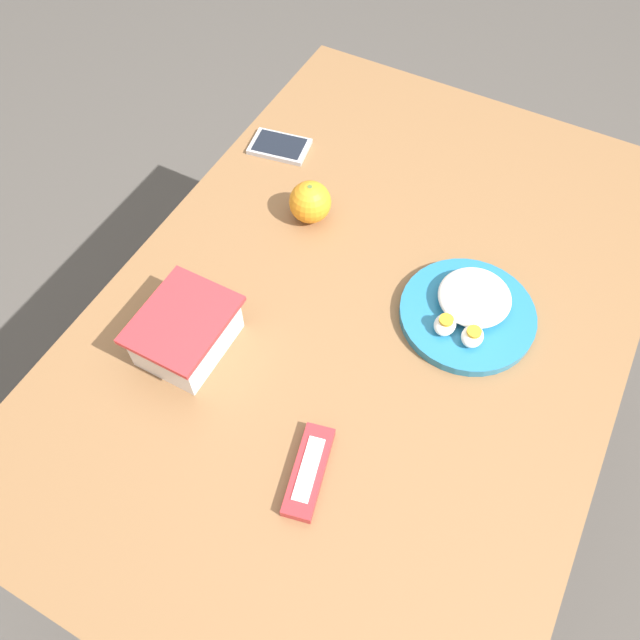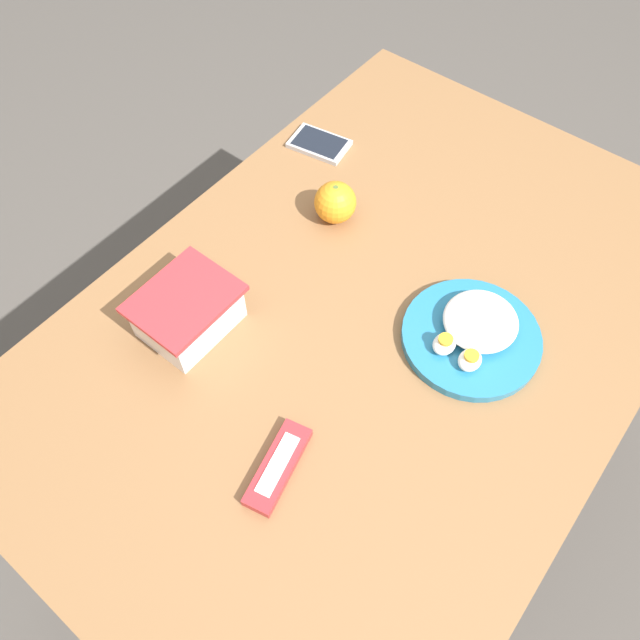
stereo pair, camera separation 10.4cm
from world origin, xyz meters
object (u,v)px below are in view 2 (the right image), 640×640
object	(u,v)px
orange_fruit	(335,202)
rice_plate	(474,333)
food_container	(188,313)
candy_bar	(278,466)
cell_phone	(319,144)

from	to	relation	value
orange_fruit	rice_plate	world-z (taller)	orange_fruit
food_container	orange_fruit	bearing A→B (deg)	-6.41
rice_plate	candy_bar	size ratio (longest dim) A/B	1.57
candy_bar	orange_fruit	bearing A→B (deg)	28.32
food_container	orange_fruit	size ratio (longest dim) A/B	2.07
candy_bar	cell_phone	world-z (taller)	candy_bar
rice_plate	cell_phone	xyz separation A→B (m)	(0.21, 0.50, -0.01)
candy_bar	food_container	bearing A→B (deg)	70.24
food_container	candy_bar	bearing A→B (deg)	-109.76
cell_phone	food_container	bearing A→B (deg)	-167.29
food_container	orange_fruit	world-z (taller)	food_container
orange_fruit	rice_plate	distance (m)	0.36
food_container	candy_bar	size ratio (longest dim) A/B	1.12
orange_fruit	cell_phone	world-z (taller)	orange_fruit
candy_bar	cell_phone	size ratio (longest dim) A/B	1.13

